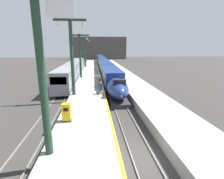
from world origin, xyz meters
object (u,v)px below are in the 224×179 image
at_px(passenger_near_edge, 100,87).
at_px(station_column_far, 80,52).
at_px(regional_train_adjacent, 73,69).
at_px(rolling_suitcase, 98,93).
at_px(highspeed_train_main, 103,64).
at_px(ticket_machine_yellow, 67,113).
at_px(station_column_mid, 72,51).
at_px(station_column_near, 41,53).
at_px(station_column_distant, 85,49).
at_px(passenger_mid_platform, 100,81).

bearing_deg(passenger_near_edge, station_column_far, 104.83).
bearing_deg(regional_train_adjacent, rolling_suitcase, -74.76).
height_order(highspeed_train_main, station_column_far, station_column_far).
xyz_separation_m(rolling_suitcase, ticket_machine_yellow, (-2.85, -8.17, 0.44)).
distance_m(station_column_far, rolling_suitcase, 15.34).
height_order(station_column_mid, passenger_near_edge, station_column_mid).
height_order(station_column_near, passenger_near_edge, station_column_near).
distance_m(station_column_near, station_column_far, 26.84).
relative_size(highspeed_train_main, station_column_distant, 8.03).
bearing_deg(station_column_near, regional_train_adjacent, 93.97).
bearing_deg(station_column_distant, regional_train_adjacent, -98.18).
bearing_deg(ticket_machine_yellow, rolling_suitcase, 70.81).
relative_size(station_column_distant, passenger_mid_platform, 5.56).
bearing_deg(highspeed_train_main, station_column_distant, 166.35).
bearing_deg(passenger_mid_platform, highspeed_train_main, 85.64).
relative_size(regional_train_adjacent, passenger_near_edge, 21.66).
bearing_deg(passenger_mid_platform, ticket_machine_yellow, -104.80).
distance_m(passenger_near_edge, rolling_suitcase, 0.96).
bearing_deg(passenger_mid_platform, station_column_mid, -133.09).
xyz_separation_m(regional_train_adjacent, ticket_machine_yellow, (2.55, -27.97, -0.34)).
xyz_separation_m(station_column_mid, passenger_mid_platform, (3.67, 3.92, -4.83)).
relative_size(highspeed_train_main, regional_train_adjacent, 2.06).
height_order(regional_train_adjacent, ticket_machine_yellow, regional_train_adjacent).
bearing_deg(ticket_machine_yellow, passenger_mid_platform, 75.20).
bearing_deg(station_column_near, station_column_mid, 90.24).
relative_size(station_column_near, station_column_far, 1.09).
bearing_deg(station_column_near, ticket_machine_yellow, 86.27).
bearing_deg(regional_train_adjacent, station_column_far, -68.80).
distance_m(regional_train_adjacent, station_column_distant, 16.12).
height_order(station_column_far, passenger_mid_platform, station_column_far).
height_order(highspeed_train_main, passenger_mid_platform, highspeed_train_main).
bearing_deg(station_column_distant, station_column_near, -89.94).
height_order(station_column_far, station_column_distant, station_column_distant).
relative_size(highspeed_train_main, rolling_suitcase, 76.87).
height_order(highspeed_train_main, station_column_mid, station_column_mid).
relative_size(rolling_suitcase, ticket_machine_yellow, 0.61).
xyz_separation_m(highspeed_train_main, station_column_near, (-5.85, -46.38, 4.96)).
bearing_deg(rolling_suitcase, ticket_machine_yellow, -109.19).
xyz_separation_m(station_column_near, station_column_far, (-0.05, 26.84, -0.52)).
relative_size(passenger_near_edge, rolling_suitcase, 1.72).
height_order(station_column_mid, ticket_machine_yellow, station_column_mid).
bearing_deg(station_column_far, ticket_machine_yellow, -89.10).
bearing_deg(station_column_near, rolling_suitcase, 76.12).
xyz_separation_m(highspeed_train_main, regional_train_adjacent, (-8.10, -13.87, 0.16)).
xyz_separation_m(station_column_distant, ticket_machine_yellow, (0.35, -43.27, -4.90)).
distance_m(highspeed_train_main, regional_train_adjacent, 16.06).
bearing_deg(highspeed_train_main, regional_train_adjacent, -120.29).
height_order(station_column_near, station_column_far, station_column_near).
xyz_separation_m(highspeed_train_main, ticket_machine_yellow, (-5.55, -41.84, -0.18)).
height_order(station_column_distant, rolling_suitcase, station_column_distant).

